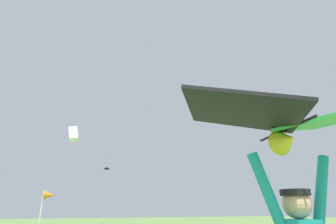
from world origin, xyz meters
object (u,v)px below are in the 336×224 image
(held_stunt_kite, at_px, (290,121))
(distant_kite_white_overhead_distant, at_px, (73,134))
(distant_kite_black_mid_left, at_px, (107,168))
(marker_flag, at_px, (47,201))

(held_stunt_kite, xyz_separation_m, distant_kite_white_overhead_distant, (-0.63, 15.64, 3.84))
(distant_kite_black_mid_left, xyz_separation_m, marker_flag, (-6.62, -24.32, -4.57))
(held_stunt_kite, height_order, marker_flag, held_stunt_kite)
(distant_kite_black_mid_left, bearing_deg, held_stunt_kite, -98.98)
(held_stunt_kite, distance_m, marker_flag, 6.73)
(held_stunt_kite, relative_size, marker_flag, 1.06)
(distant_kite_white_overhead_distant, distance_m, marker_flag, 10.20)
(marker_flag, bearing_deg, distant_kite_black_mid_left, 74.78)
(held_stunt_kite, bearing_deg, distant_kite_black_mid_left, 81.02)
(held_stunt_kite, relative_size, distant_kite_white_overhead_distant, 2.02)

